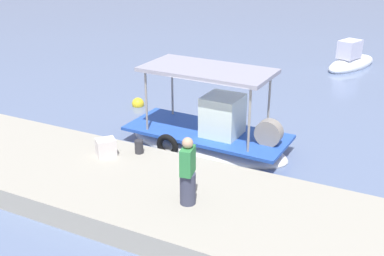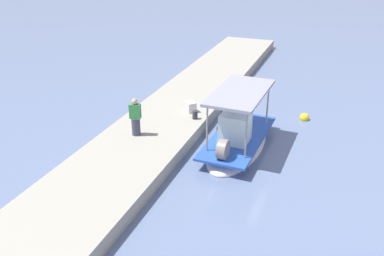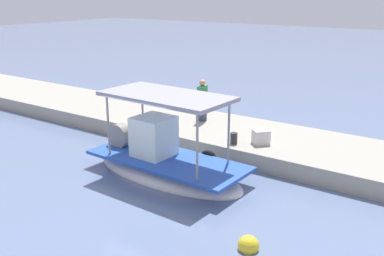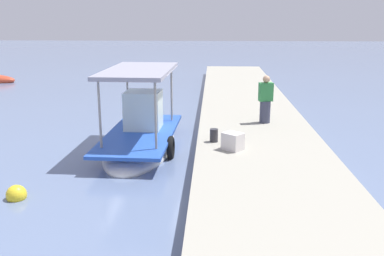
{
  "view_description": "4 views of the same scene",
  "coord_description": "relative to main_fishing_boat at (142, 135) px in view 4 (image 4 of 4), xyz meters",
  "views": [
    {
      "loc": [
        5.28,
        -12.53,
        6.34
      ],
      "look_at": [
        -0.21,
        -1.58,
        1.26
      ],
      "focal_mm": 44.34,
      "sensor_mm": 36.0,
      "label": 1
    },
    {
      "loc": [
        15.48,
        3.85,
        8.54
      ],
      "look_at": [
        -0.09,
        -2.04,
        0.76
      ],
      "focal_mm": 39.95,
      "sensor_mm": 36.0,
      "label": 2
    },
    {
      "loc": [
        -8.47,
        10.12,
        5.52
      ],
      "look_at": [
        -0.02,
        -2.02,
        0.97
      ],
      "focal_mm": 41.98,
      "sensor_mm": 36.0,
      "label": 3
    },
    {
      "loc": [
        -13.74,
        -2.38,
        4.19
      ],
      "look_at": [
        -1.01,
        -1.74,
        0.86
      ],
      "focal_mm": 40.54,
      "sensor_mm": 36.0,
      "label": 4
    }
  ],
  "objects": [
    {
      "name": "cargo_crate",
      "position": [
        -1.86,
        -2.85,
        0.39
      ],
      "size": [
        0.65,
        0.67,
        0.48
      ],
      "primitive_type": "cube",
      "rotation": [
        0.0,
        0.0,
        0.87
      ],
      "color": "silver",
      "rests_on": "dock_quay"
    },
    {
      "name": "fisherman_near_bollard",
      "position": [
        1.33,
        -4.09,
        0.89
      ],
      "size": [
        0.43,
        0.5,
        1.64
      ],
      "color": "#3B3F54",
      "rests_on": "dock_quay"
    },
    {
      "name": "main_fishing_boat",
      "position": [
        0.0,
        0.0,
        0.0
      ],
      "size": [
        5.41,
        2.27,
        2.93
      ],
      "color": "white",
      "rests_on": "ground_plane"
    },
    {
      "name": "marker_buoy",
      "position": [
        -4.15,
        2.3,
        -0.33
      ],
      "size": [
        0.48,
        0.48,
        0.48
      ],
      "color": "yellow",
      "rests_on": "ground_plane"
    },
    {
      "name": "mooring_bollard",
      "position": [
        -1.11,
        -2.33,
        0.34
      ],
      "size": [
        0.24,
        0.24,
        0.39
      ],
      "primitive_type": "cylinder",
      "color": "#2D2D33",
      "rests_on": "dock_quay"
    },
    {
      "name": "ground_plane",
      "position": [
        0.35,
        0.08,
        -0.43
      ],
      "size": [
        120.0,
        120.0,
        0.0
      ],
      "primitive_type": "plane",
      "color": "slate"
    },
    {
      "name": "dock_quay",
      "position": [
        0.35,
        -3.71,
        -0.14
      ],
      "size": [
        36.0,
        3.77,
        0.57
      ],
      "primitive_type": "cube",
      "color": "#A09C8D",
      "rests_on": "ground_plane"
    }
  ]
}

